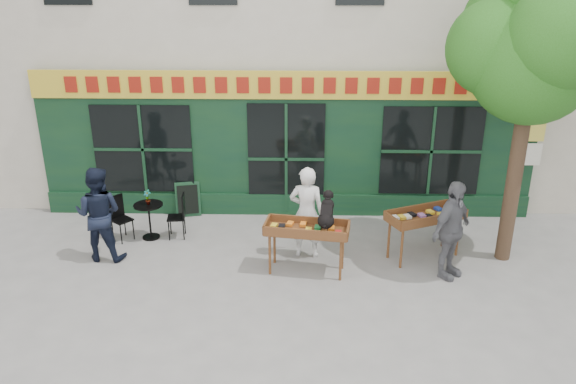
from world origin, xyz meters
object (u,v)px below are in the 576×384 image
woman (307,212)px  bistro_table (149,214)px  dog (327,209)px  man_right (451,230)px  book_cart_center (307,231)px  book_cart_right (425,218)px  man_left (99,214)px

woman → bistro_table: 3.36m
dog → man_right: bearing=7.2°
book_cart_center → bistro_table: 3.54m
bistro_table → dog: bearing=-21.1°
book_cart_right → dog: bearing=175.4°
man_right → bistro_table: man_right is taller
dog → bistro_table: size_ratio=0.79×
dog → woman: bearing=125.2°
man_right → man_left: (-6.55, 0.55, 0.01)m
man_right → bistro_table: bearing=121.8°
book_cart_center → dog: size_ratio=2.63×
book_cart_center → man_left: bearing=-177.7°
book_cart_right → man_left: 6.26m
book_cart_center → book_cart_right: same height
book_cart_right → man_right: size_ratio=0.88×
book_cart_center → dog: (0.35, -0.05, 0.47)m
book_cart_center → bistro_table: (-3.27, 1.34, -0.28)m
man_right → man_left: 6.58m
book_cart_center → man_right: (2.58, -0.11, 0.10)m
man_left → bistro_table: bearing=-124.0°
book_cart_center → woman: woman is taller
man_right → man_left: man_left is taller
woman → book_cart_right: woman is taller
book_cart_right → man_left: size_ratio=0.87×
book_cart_center → man_left: (-3.97, 0.44, 0.11)m
book_cart_center → bistro_table: bearing=166.3°
book_cart_center → man_left: 3.99m
book_cart_center → man_right: 2.59m
book_cart_right → man_right: (0.30, -0.75, 0.10)m
book_cart_center → book_cart_right: 2.37m
woman → book_cart_center: bearing=98.6°
woman → book_cart_right: bearing=-171.5°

